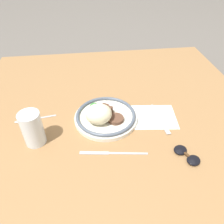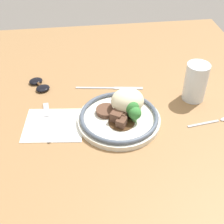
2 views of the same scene
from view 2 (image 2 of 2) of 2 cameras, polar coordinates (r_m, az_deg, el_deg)
The scene contains 9 objects.
ground_plane at distance 0.93m, azimuth -1.56°, elevation -2.80°, with size 8.00×8.00×0.00m, color #5B5651.
dining_table at distance 0.91m, azimuth -1.58°, elevation -1.87°, with size 1.14×1.25×0.04m.
napkin at distance 0.89m, azimuth -10.58°, elevation -2.32°, with size 0.18×0.16×0.00m.
plate at distance 0.87m, azimuth 1.85°, elevation -0.23°, with size 0.23×0.23×0.09m.
juice_glass at distance 0.97m, azimuth 15.00°, elevation 5.06°, with size 0.07×0.07×0.12m.
fork at distance 0.91m, azimuth -11.80°, elevation -1.01°, with size 0.03×0.17×0.00m.
knife at distance 1.01m, azimuth -0.01°, elevation 4.41°, with size 0.22×0.04×0.00m.
spoon at distance 0.94m, azimuth 19.49°, elevation -1.35°, with size 0.15×0.03×0.01m.
sunglasses at distance 1.04m, azimuth -13.16°, elevation 4.90°, with size 0.08×0.10×0.01m.
Camera 2 is at (-0.06, -0.68, 0.63)m, focal length 50.00 mm.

